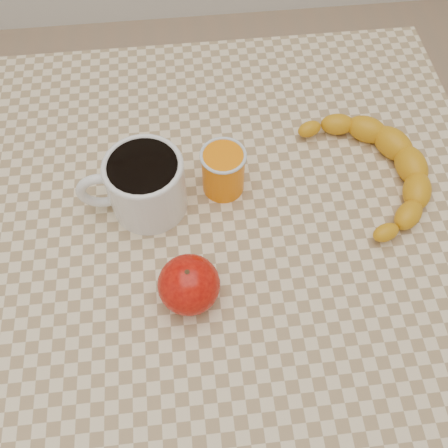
{
  "coord_description": "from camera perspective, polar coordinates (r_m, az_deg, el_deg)",
  "views": [
    {
      "loc": [
        -0.04,
        -0.35,
        1.35
      ],
      "look_at": [
        0.0,
        0.0,
        0.77
      ],
      "focal_mm": 40.0,
      "sensor_mm": 36.0,
      "label": 1
    }
  ],
  "objects": [
    {
      "name": "table",
      "position": [
        0.77,
        0.0,
        -4.06
      ],
      "size": [
        0.8,
        0.8,
        0.75
      ],
      "color": "beige",
      "rests_on": "ground"
    },
    {
      "name": "coffee_mug",
      "position": [
        0.69,
        -9.15,
        4.6
      ],
      "size": [
        0.15,
        0.11,
        0.09
      ],
      "color": "white",
      "rests_on": "table"
    },
    {
      "name": "ground",
      "position": [
        1.4,
        0.0,
        -16.55
      ],
      "size": [
        3.0,
        3.0,
        0.0
      ],
      "primitive_type": "plane",
      "color": "tan",
      "rests_on": "ground"
    },
    {
      "name": "banana",
      "position": [
        0.76,
        16.62,
        6.05
      ],
      "size": [
        0.27,
        0.33,
        0.04
      ],
      "primitive_type": null,
      "rotation": [
        0.0,
        0.0,
        0.16
      ],
      "color": "orange",
      "rests_on": "table"
    },
    {
      "name": "apple",
      "position": [
        0.62,
        -4.03,
        -6.93
      ],
      "size": [
        0.09,
        0.09,
        0.07
      ],
      "color": "#880604",
      "rests_on": "table"
    },
    {
      "name": "orange_juice_glass",
      "position": [
        0.71,
        -0.09,
        6.13
      ],
      "size": [
        0.06,
        0.06,
        0.08
      ],
      "color": "orange",
      "rests_on": "table"
    }
  ]
}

